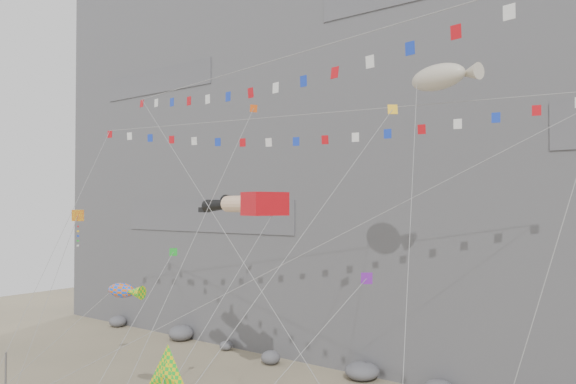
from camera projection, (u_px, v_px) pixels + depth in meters
name	position (u px, v px, depth m)	size (l,w,h in m)	color
cliff	(439.00, 82.00, 54.44)	(80.00, 28.00, 50.00)	slate
talus_boulders	(362.00, 372.00, 41.96)	(60.00, 3.00, 1.20)	slate
legs_kite	(246.00, 204.00, 35.33)	(9.49, 17.27, 19.55)	red
flag_banner_upper	(310.00, 114.00, 35.15)	(33.51, 16.41, 27.57)	red
flag_banner_lower	(289.00, 56.00, 28.55)	(31.28, 7.26, 23.46)	red
harlequin_kite	(78.00, 216.00, 37.55)	(1.65, 5.36, 13.33)	red
fish_windsock	(121.00, 291.00, 33.00)	(10.14, 5.87, 12.61)	#E9600B
delta_kite	(166.00, 374.00, 24.47)	(2.59, 3.76, 7.37)	yellow
blimp_windsock	(438.00, 78.00, 30.73)	(5.35, 12.83, 23.27)	beige
small_kite_a	(250.00, 116.00, 35.61)	(1.16, 13.32, 23.06)	#FF5B15
small_kite_b	(365.00, 281.00, 27.17)	(5.84, 9.30, 13.78)	#731BA2
small_kite_c	(171.00, 257.00, 32.27)	(2.47, 10.32, 14.33)	green
small_kite_d	(388.00, 116.00, 30.38)	(6.20, 16.05, 24.49)	yellow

